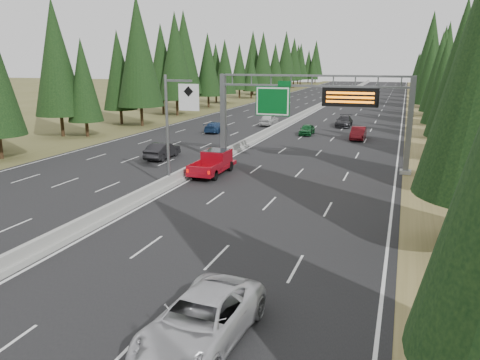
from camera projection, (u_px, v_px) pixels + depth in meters
name	position (u px, v px, depth m)	size (l,w,h in m)	color
road	(312.00, 112.00, 84.36)	(32.00, 260.00, 0.08)	black
shoulder_right	(417.00, 116.00, 78.65)	(3.60, 260.00, 0.06)	olive
shoulder_left	(221.00, 109.00, 90.07)	(3.60, 260.00, 0.06)	#4F4E25
median_barrier	(312.00, 110.00, 84.27)	(0.70, 260.00, 0.85)	gray
sign_gantry	(318.00, 107.00, 38.96)	(16.75, 0.98, 7.80)	slate
hov_sign_pole	(174.00, 124.00, 32.70)	(2.80, 0.50, 8.00)	slate
tree_row_right	(456.00, 60.00, 66.78)	(12.23, 241.81, 18.87)	black
tree_row_left	(183.00, 61.00, 82.20)	(11.88, 245.00, 18.93)	black
silver_minivan	(201.00, 320.00, 15.10)	(2.66, 5.77, 1.60)	silver
red_pickup	(215.00, 161.00, 37.90)	(2.04, 5.71, 1.86)	black
car_ahead_green	(307.00, 129.00, 57.84)	(1.54, 3.82, 1.30)	#114E22
car_ahead_dkred	(358.00, 133.00, 54.34)	(1.56, 4.48, 1.47)	#570C12
car_ahead_dkgrey	(344.00, 121.00, 65.09)	(2.06, 5.06, 1.47)	black
car_ahead_white	(373.00, 98.00, 105.58)	(2.35, 5.09, 1.41)	silver
car_ahead_far	(361.00, 94.00, 118.27)	(1.53, 3.79, 1.29)	black
car_onc_near	(162.00, 150.00, 43.77)	(1.60, 4.60, 1.51)	black
car_onc_blue	(216.00, 127.00, 59.85)	(1.87, 4.61, 1.34)	navy
car_onc_white	(269.00, 120.00, 66.34)	(1.88, 4.66, 1.59)	silver
car_onc_far	(279.00, 94.00, 117.68)	(2.41, 5.24, 1.45)	black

